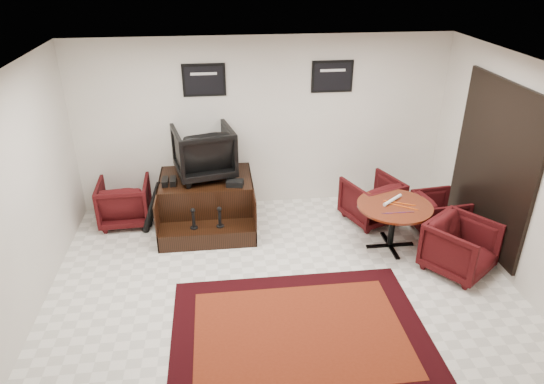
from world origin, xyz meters
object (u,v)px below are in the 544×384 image
at_px(table_chair_back, 372,198).
at_px(armchair_side, 124,200).
at_px(shine_chair, 204,149).
at_px(meeting_table, 394,210).
at_px(table_chair_window, 439,212).
at_px(shine_podium, 207,202).
at_px(table_chair_corner, 461,245).

bearing_deg(table_chair_back, armchair_side, -26.28).
bearing_deg(table_chair_back, shine_chair, -29.30).
relative_size(armchair_side, meeting_table, 0.75).
height_order(table_chair_back, table_chair_window, table_chair_back).
height_order(armchair_side, table_chair_window, armchair_side).
xyz_separation_m(shine_chair, table_chair_back, (2.61, -0.41, -0.79)).
relative_size(shine_podium, table_chair_corner, 1.83).
height_order(shine_podium, table_chair_corner, table_chair_corner).
relative_size(shine_podium, shine_chair, 1.67).
relative_size(armchair_side, table_chair_window, 1.14).
bearing_deg(table_chair_corner, shine_podium, 116.20).
relative_size(table_chair_back, table_chair_window, 1.15).
xyz_separation_m(shine_podium, table_chair_back, (2.61, -0.26, 0.06)).
bearing_deg(shine_chair, table_chair_window, 153.69).
distance_m(shine_podium, shine_chair, 0.86).
distance_m(shine_podium, table_chair_back, 2.62).
xyz_separation_m(meeting_table, table_chair_back, (-0.06, 0.80, -0.21)).
xyz_separation_m(shine_chair, armchair_side, (-1.29, -0.01, -0.79)).
bearing_deg(table_chair_corner, armchair_side, 121.53).
bearing_deg(shine_podium, shine_chair, 90.00).
distance_m(meeting_table, table_chair_back, 0.83).
distance_m(armchair_side, table_chair_corner, 5.03).
bearing_deg(meeting_table, armchair_side, 163.15).
xyz_separation_m(meeting_table, table_chair_corner, (0.70, -0.68, -0.20)).
bearing_deg(shine_podium, armchair_side, 173.75).
height_order(shine_chair, armchair_side, shine_chair).
bearing_deg(armchair_side, shine_chair, 177.86).
bearing_deg(table_chair_corner, shine_chair, 114.25).
xyz_separation_m(shine_podium, meeting_table, (2.67, -1.06, 0.26)).
height_order(meeting_table, table_chair_back, table_chair_back).
xyz_separation_m(shine_podium, shine_chair, (0.00, 0.15, 0.84)).
xyz_separation_m(armchair_side, meeting_table, (3.96, -1.20, 0.21)).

